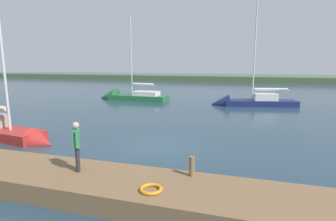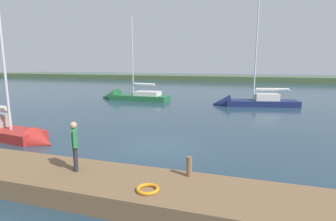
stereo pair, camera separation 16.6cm
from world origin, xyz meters
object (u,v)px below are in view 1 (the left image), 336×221
life_ring_buoy (151,189)px  sailboat_far_left (127,98)px  mooring_post_near (192,166)px  sailboat_inner_slip (9,135)px  sailboat_outer_mooring (248,103)px  person_on_dock (77,143)px

life_ring_buoy → sailboat_far_left: sailboat_far_left is taller
mooring_post_near → sailboat_inner_slip: size_ratio=0.08×
sailboat_inner_slip → sailboat_outer_mooring: bearing=59.6°
sailboat_outer_mooring → person_on_dock: size_ratio=6.49×
sailboat_inner_slip → person_on_dock: size_ratio=4.63×
mooring_post_near → sailboat_far_left: bearing=-59.6°
life_ring_buoy → sailboat_far_left: 24.36m
mooring_post_near → life_ring_buoy: mooring_post_near is taller
life_ring_buoy → sailboat_outer_mooring: (-2.53, -21.09, -0.45)m
sailboat_outer_mooring → mooring_post_near: bearing=73.3°
mooring_post_near → sailboat_far_left: 23.63m
life_ring_buoy → person_on_dock: size_ratio=0.40×
life_ring_buoy → person_on_dock: 3.07m
person_on_dock → sailboat_far_left: bearing=75.5°
person_on_dock → sailboat_outer_mooring: bearing=39.4°
sailboat_outer_mooring → person_on_dock: sailboat_outer_mooring is taller
sailboat_far_left → sailboat_outer_mooring: size_ratio=0.96×
sailboat_far_left → life_ring_buoy: bearing=119.1°
sailboat_inner_slip → person_on_dock: bearing=-21.0°
sailboat_outer_mooring → person_on_dock: (5.38, 20.43, 1.36)m
sailboat_far_left → sailboat_outer_mooring: 13.60m
sailboat_inner_slip → sailboat_outer_mooring: sailboat_outer_mooring is taller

